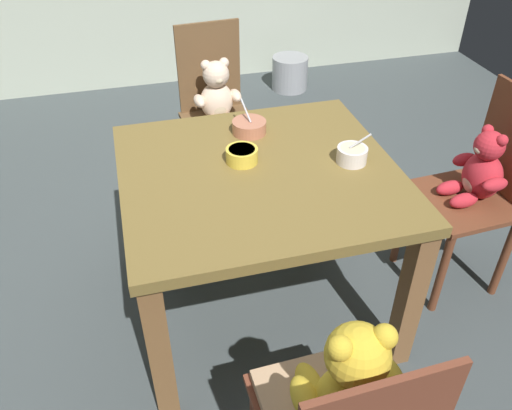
# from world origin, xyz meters

# --- Properties ---
(ground_plane) EXTENTS (5.20, 5.20, 0.04)m
(ground_plane) POSITION_xyz_m (0.00, 0.00, -0.02)
(ground_plane) COLOR #3F4748
(dining_table) EXTENTS (1.03, 0.97, 0.71)m
(dining_table) POSITION_xyz_m (0.00, 0.00, 0.60)
(dining_table) COLOR brown
(dining_table) RESTS_ON ground_plane
(teddy_chair_near_front) EXTENTS (0.43, 0.40, 0.87)m
(teddy_chair_near_front) POSITION_xyz_m (-0.02, -0.90, 0.57)
(teddy_chair_near_front) COLOR brown
(teddy_chair_near_front) RESTS_ON ground_plane
(teddy_chair_far_center) EXTENTS (0.40, 0.45, 0.94)m
(teddy_chair_far_center) POSITION_xyz_m (0.02, 0.92, 0.54)
(teddy_chair_far_center) COLOR brown
(teddy_chair_far_center) RESTS_ON ground_plane
(teddy_chair_near_right) EXTENTS (0.40, 0.42, 0.92)m
(teddy_chair_near_right) POSITION_xyz_m (0.94, -0.06, 0.53)
(teddy_chair_near_right) COLOR brown
(teddy_chair_near_right) RESTS_ON ground_plane
(porridge_bowl_terracotta_far_center) EXTENTS (0.14, 0.15, 0.12)m
(porridge_bowl_terracotta_far_center) POSITION_xyz_m (0.03, 0.29, 0.74)
(porridge_bowl_terracotta_far_center) COLOR #B56D52
(porridge_bowl_terracotta_far_center) RESTS_ON dining_table
(porridge_bowl_yellow_center) EXTENTS (0.12, 0.12, 0.06)m
(porridge_bowl_yellow_center) POSITION_xyz_m (-0.05, 0.08, 0.74)
(porridge_bowl_yellow_center) COLOR gold
(porridge_bowl_yellow_center) RESTS_ON dining_table
(porridge_bowl_white_near_right) EXTENTS (0.12, 0.12, 0.12)m
(porridge_bowl_white_near_right) POSITION_xyz_m (0.35, -0.03, 0.75)
(porridge_bowl_white_near_right) COLOR silver
(porridge_bowl_white_near_right) RESTS_ON dining_table
(metal_pail) EXTENTS (0.28, 0.28, 0.26)m
(metal_pail) POSITION_xyz_m (0.83, 2.15, 0.13)
(metal_pail) COLOR #93969B
(metal_pail) RESTS_ON ground_plane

